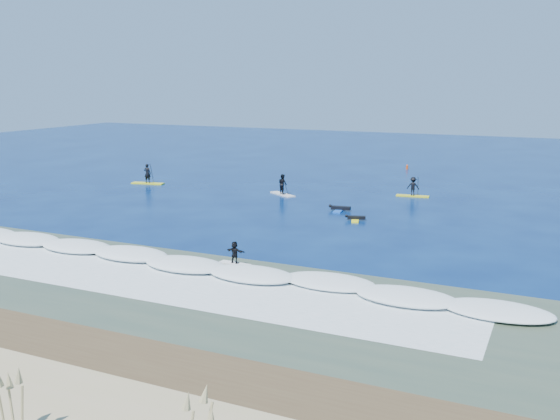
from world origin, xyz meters
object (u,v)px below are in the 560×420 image
at_px(marker_buoy, 407,167).
at_px(prone_paddler_near, 355,218).
at_px(sup_paddler_right, 413,188).
at_px(wave_surfer, 235,254).
at_px(sup_paddler_center, 283,186).
at_px(sup_paddler_left, 148,177).
at_px(prone_paddler_far, 340,209).

bearing_deg(marker_buoy, prone_paddler_near, -84.21).
height_order(prone_paddler_near, marker_buoy, marker_buoy).
height_order(sup_paddler_right, wave_surfer, sup_paddler_right).
distance_m(sup_paddler_center, wave_surfer, 21.83).
bearing_deg(marker_buoy, sup_paddler_left, -135.21).
xyz_separation_m(sup_paddler_left, sup_paddler_right, (25.03, 4.08, 0.06)).
distance_m(sup_paddler_center, prone_paddler_far, 8.08).
relative_size(sup_paddler_left, wave_surfer, 1.81).
xyz_separation_m(sup_paddler_center, marker_buoy, (6.19, 20.40, -0.52)).
relative_size(prone_paddler_far, marker_buoy, 3.51).
distance_m(sup_paddler_right, wave_surfer, 25.13).
height_order(sup_paddler_center, wave_surfer, sup_paddler_center).
height_order(sup_paddler_center, prone_paddler_near, sup_paddler_center).
xyz_separation_m(sup_paddler_right, prone_paddler_far, (-3.78, -8.30, -0.61)).
xyz_separation_m(prone_paddler_near, marker_buoy, (-2.78, 27.40, 0.14)).
relative_size(sup_paddler_right, wave_surfer, 1.57).
bearing_deg(sup_paddler_left, sup_paddler_center, -9.26).
height_order(sup_paddler_left, marker_buoy, sup_paddler_left).
xyz_separation_m(prone_paddler_near, prone_paddler_far, (-2.15, 2.71, 0.02)).
distance_m(wave_surfer, marker_buoy, 41.21).
xyz_separation_m(sup_paddler_left, wave_surfer, (21.06, -20.73, 0.04)).
bearing_deg(marker_buoy, sup_paddler_right, -74.95).
xyz_separation_m(sup_paddler_center, wave_surfer, (6.63, -20.80, -0.05)).
height_order(sup_paddler_left, prone_paddler_near, sup_paddler_left).
bearing_deg(sup_paddler_center, prone_paddler_near, -4.56).
xyz_separation_m(sup_paddler_left, prone_paddler_near, (23.40, -6.93, -0.58)).
bearing_deg(prone_paddler_near, sup_paddler_center, 35.61).
bearing_deg(sup_paddler_left, prone_paddler_far, -20.76).
bearing_deg(wave_surfer, sup_paddler_center, 112.14).
relative_size(prone_paddler_far, wave_surfer, 1.22).
height_order(sup_paddler_center, prone_paddler_far, sup_paddler_center).
bearing_deg(sup_paddler_right, prone_paddler_near, -105.22).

